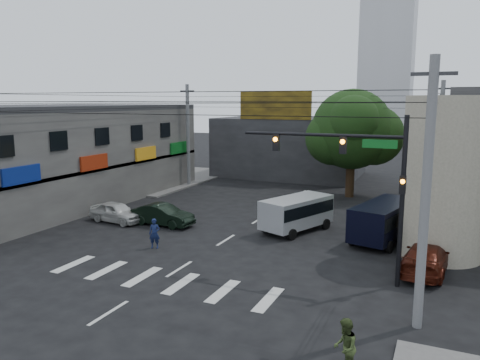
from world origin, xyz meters
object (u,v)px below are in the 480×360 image
Objects in this scene: navy_van at (384,222)px; traffic_officer at (155,233)px; utility_pole_far_right at (439,145)px; utility_pole_near_right at (426,197)px; maroon_sedan at (426,258)px; silver_minivan at (297,214)px; street_tree at (352,130)px; dark_sedan at (163,215)px; pedestrian_olive at (345,347)px; utility_pole_far_left at (188,136)px; white_compact at (116,212)px; traffic_gantry at (362,171)px.

traffic_officer is (-10.95, -6.27, -0.28)m from navy_van.
traffic_officer is (-13.35, -16.79, -3.80)m from utility_pole_far_right.
utility_pole_near_right is at bearing -90.00° from utility_pole_far_right.
maroon_sedan is at bearing -90.00° from utility_pole_far_right.
street_tree is at bearing 17.26° from silver_minivan.
maroon_sedan is 0.83× the size of navy_van.
navy_van is at bearing -54.77° from maroon_sedan.
pedestrian_olive is (13.78, -11.72, 0.18)m from dark_sedan.
street_tree is at bearing 3.95° from utility_pole_far_left.
utility_pole_far_right reaches higher than silver_minivan.
utility_pole_near_right and utility_pole_far_left have the same top height.
utility_pole_near_right reaches higher than traffic_officer.
navy_van reaches higher than traffic_officer.
utility_pole_near_right is at bearing -152.72° from navy_van.
utility_pole_near_right is 1.60× the size of navy_van.
maroon_sedan is at bearing 90.00° from utility_pole_near_right.
street_tree is 17.72m from maroon_sedan.
maroon_sedan is 9.81m from pedestrian_olive.
street_tree is 19.35m from white_compact.
navy_van reaches higher than silver_minivan.
utility_pole_far_left is 2.24× the size of dark_sedan.
traffic_officer is (-5.91, -6.23, -0.22)m from silver_minivan.
traffic_gantry is 11.41m from traffic_officer.
navy_van is at bearing 8.46° from traffic_officer.
utility_pole_far_right is at bearing -8.75° from street_tree.
pedestrian_olive reaches higher than maroon_sedan.
maroon_sedan is (18.70, -1.53, 0.02)m from white_compact.
traffic_gantry is 4.41m from utility_pole_near_right.
dark_sedan is 1.03× the size of white_compact.
utility_pole_near_right reaches higher than silver_minivan.
traffic_gantry is at bearing -168.71° from navy_van.
dark_sedan is at bearing -123.33° from street_tree.
dark_sedan is 0.80× the size of silver_minivan.
utility_pole_far_left is 17.56m from silver_minivan.
utility_pole_far_left is 5.75× the size of traffic_officer.
maroon_sedan reaches higher than white_compact.
white_compact is (-12.20, -14.23, -4.82)m from street_tree.
navy_van is 12.62m from traffic_officer.
utility_pole_far_left is at bearing 16.95° from white_compact.
utility_pole_far_left reaches higher than traffic_officer.
traffic_gantry reaches higher than navy_van.
pedestrian_olive is (-1.73, -24.42, -3.75)m from utility_pole_far_right.
white_compact is at bearing -144.71° from utility_pole_far_right.
pedestrian_olive is at bearing 85.66° from maroon_sedan.
maroon_sedan is 0.93× the size of silver_minivan.
pedestrian_olive is (16.97, -11.19, 0.19)m from white_compact.
utility_pole_far_left reaches higher than pedestrian_olive.
traffic_officer reaches higher than white_compact.
utility_pole_far_right is at bearing 1.00° from navy_van.
dark_sedan is 0.86× the size of maroon_sedan.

